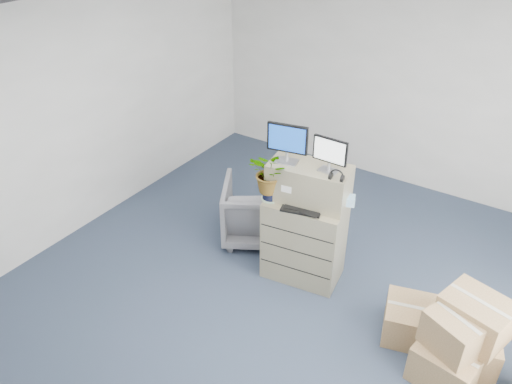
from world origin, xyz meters
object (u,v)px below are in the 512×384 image
monitor_right (330,153)px  water_bottle (312,192)px  monitor_left (287,141)px  filing_cabinet_lower (304,240)px  office_chair (258,208)px  keyboard (301,210)px  potted_plant (271,178)px

monitor_right → water_bottle: (-0.16, -0.01, -0.49)m
monitor_left → water_bottle: 0.60m
filing_cabinet_lower → office_chair: filing_cabinet_lower is taller
filing_cabinet_lower → monitor_right: bearing=5.5°
keyboard → monitor_right: bearing=36.8°
filing_cabinet_lower → keyboard: keyboard is taller
monitor_left → water_bottle: monitor_left is taller
monitor_right → office_chair: monitor_right is taller
filing_cabinet_lower → water_bottle: bearing=41.0°
filing_cabinet_lower → potted_plant: (-0.35, -0.14, 0.73)m
keyboard → potted_plant: bearing=162.7°
water_bottle → office_chair: size_ratio=0.28×
filing_cabinet_lower → potted_plant: 0.83m
monitor_left → water_bottle: (0.28, 0.06, -0.52)m
filing_cabinet_lower → monitor_left: monitor_left is taller
monitor_right → keyboard: size_ratio=0.88×
monitor_right → office_chair: size_ratio=0.42×
monitor_right → water_bottle: bearing=-176.1°
monitor_left → keyboard: monitor_left is taller
filing_cabinet_lower → water_bottle: (0.04, 0.04, 0.60)m
keyboard → water_bottle: water_bottle is taller
monitor_right → monitor_left: bearing=-170.0°
keyboard → office_chair: bearing=135.4°
water_bottle → filing_cabinet_lower: bearing=-131.0°
monitor_right → keyboard: (-0.16, -0.21, -0.60)m
monitor_left → water_bottle: size_ratio=1.75×
office_chair → keyboard: bearing=120.3°
filing_cabinet_lower → water_bottle: size_ratio=4.06×
filing_cabinet_lower → monitor_left: size_ratio=2.32×
monitor_right → potted_plant: bearing=-158.9°
monitor_left → monitor_right: bearing=-2.7°
office_chair → potted_plant: bearing=104.9°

